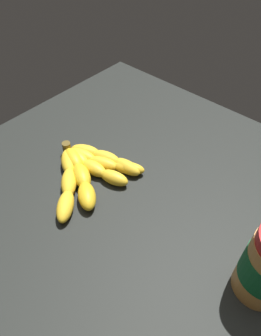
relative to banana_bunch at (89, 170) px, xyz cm
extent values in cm
cube|color=black|center=(9.07, 3.74, -3.32)|extent=(80.14, 79.59, 3.41)
ellipsoid|color=yellow|center=(-5.34, -1.30, 0.02)|extent=(8.28, 7.25, 3.28)
ellipsoid|color=yellow|center=(-0.51, -5.28, 0.02)|extent=(7.96, 7.76, 3.28)
ellipsoid|color=yellow|center=(3.77, -9.86, 0.02)|extent=(7.51, 8.15, 3.28)
ellipsoid|color=yellow|center=(-4.97, -0.04, 0.19)|extent=(7.99, 5.81, 3.62)
ellipsoid|color=yellow|center=(0.30, -2.32, 0.19)|extent=(8.06, 6.53, 3.62)
ellipsoid|color=yellow|center=(5.21, -5.31, 0.19)|extent=(7.97, 7.12, 3.62)
ellipsoid|color=yellow|center=(-4.92, 1.14, -0.08)|extent=(6.91, 3.51, 3.08)
ellipsoid|color=yellow|center=(0.45, 1.22, -0.08)|extent=(6.98, 3.69, 3.08)
ellipsoid|color=yellow|center=(5.73, 2.14, -0.08)|extent=(7.28, 4.66, 3.08)
ellipsoid|color=yellow|center=(-4.79, 2.41, -0.17)|extent=(7.76, 4.45, 2.89)
ellipsoid|color=yellow|center=(0.78, 4.09, -0.17)|extent=(7.84, 5.26, 2.89)
ellipsoid|color=yellow|center=(6.09, 6.48, -0.17)|extent=(7.79, 5.99, 2.89)
ellipsoid|color=yellow|center=(-5.22, 3.35, -0.08)|extent=(7.71, 5.91, 3.08)
ellipsoid|color=yellow|center=(0.04, 5.38, -0.08)|extent=(7.65, 4.90, 3.08)
ellipsoid|color=yellow|center=(5.59, 6.42, -0.08)|extent=(7.34, 3.72, 3.08)
cylinder|color=brown|center=(-9.10, 1.42, 0.18)|extent=(2.00, 2.00, 3.00)
camera|label=1|loc=(37.50, -28.21, 49.19)|focal=32.43mm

